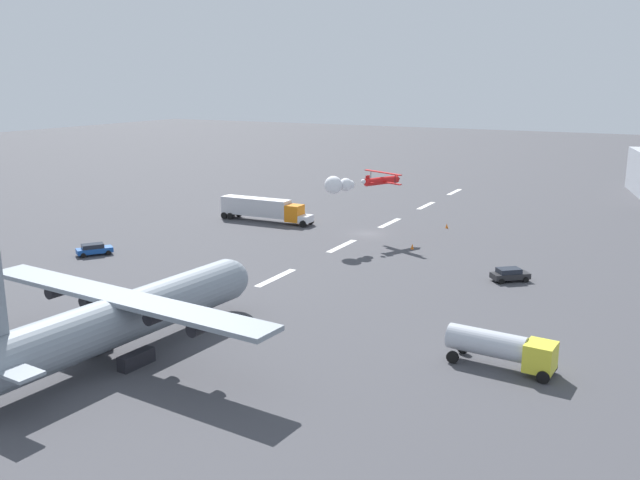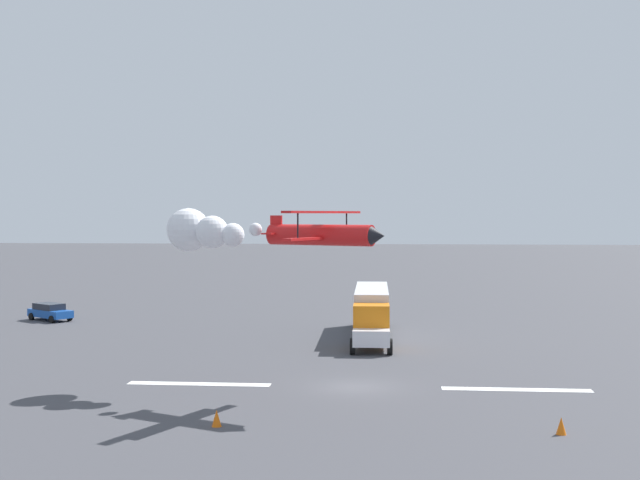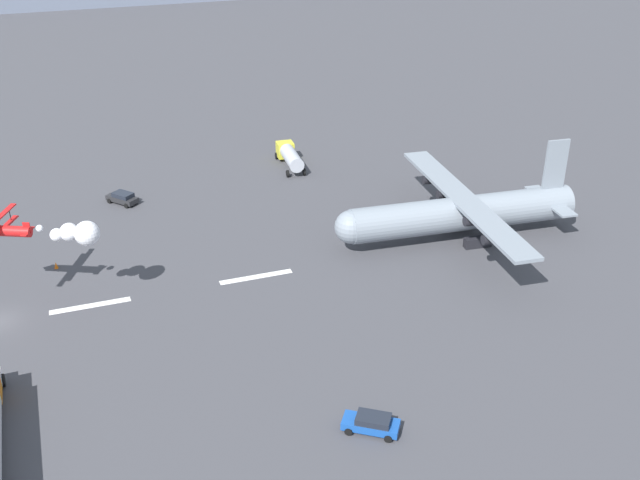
{
  "view_description": "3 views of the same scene",
  "coord_description": "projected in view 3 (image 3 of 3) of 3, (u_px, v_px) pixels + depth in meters",
  "views": [
    {
      "loc": [
        90.48,
        40.05,
        22.54
      ],
      "look_at": [
        19.85,
        2.52,
        3.49
      ],
      "focal_mm": 38.14,
      "sensor_mm": 36.0,
      "label": 1
    },
    {
      "loc": [
        -2.1,
        46.04,
        9.45
      ],
      "look_at": [
        1.69,
        2.8,
        8.12
      ],
      "focal_mm": 47.6,
      "sensor_mm": 36.0,
      "label": 2
    },
    {
      "loc": [
        9.3,
        -68.07,
        40.83
      ],
      "look_at": [
        33.4,
        0.0,
        3.23
      ],
      "focal_mm": 41.91,
      "sensor_mm": 36.0,
      "label": 3
    }
  ],
  "objects": [
    {
      "name": "airport_staff_sedan",
      "position": [
        122.0,
        198.0,
        97.28
      ],
      "size": [
        4.12,
        4.43,
        1.52
      ],
      "color": "#262628",
      "rests_on": "ground"
    },
    {
      "name": "runway_stripe_3",
      "position": [
        90.0,
        306.0,
        75.59
      ],
      "size": [
        8.0,
        0.9,
        0.01
      ],
      "primitive_type": "cube",
      "color": "white",
      "rests_on": "ground"
    },
    {
      "name": "stunt_biplane_red",
      "position": [
        57.0,
        232.0,
        71.44
      ],
      "size": [
        12.52,
        8.47,
        2.43
      ],
      "color": "red"
    },
    {
      "name": "fuel_tanker_truck",
      "position": [
        290.0,
        156.0,
        108.14
      ],
      "size": [
        3.28,
        8.68,
        2.9
      ],
      "color": "yellow",
      "rests_on": "ground"
    },
    {
      "name": "runway_stripe_4",
      "position": [
        256.0,
        277.0,
        80.73
      ],
      "size": [
        8.0,
        0.9,
        0.01
      ],
      "primitive_type": "cube",
      "color": "white",
      "rests_on": "ground"
    },
    {
      "name": "traffic_cone_far",
      "position": [
        56.0,
        265.0,
        82.24
      ],
      "size": [
        0.44,
        0.44,
        0.75
      ],
      "primitive_type": "cone",
      "color": "orange",
      "rests_on": "ground"
    },
    {
      "name": "followme_car_yellow",
      "position": [
        371.0,
        423.0,
        58.88
      ],
      "size": [
        4.74,
        4.03,
        1.52
      ],
      "color": "#194CA5",
      "rests_on": "ground"
    },
    {
      "name": "cargo_transport_plane",
      "position": [
        453.0,
        213.0,
        87.02
      ],
      "size": [
        29.21,
        30.85,
        11.27
      ],
      "color": "gray",
      "rests_on": "ground"
    }
  ]
}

